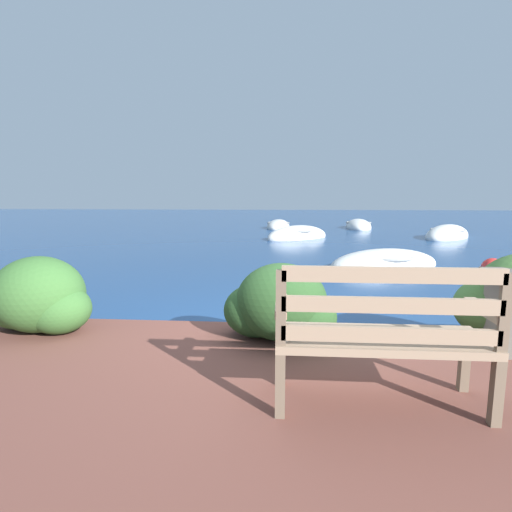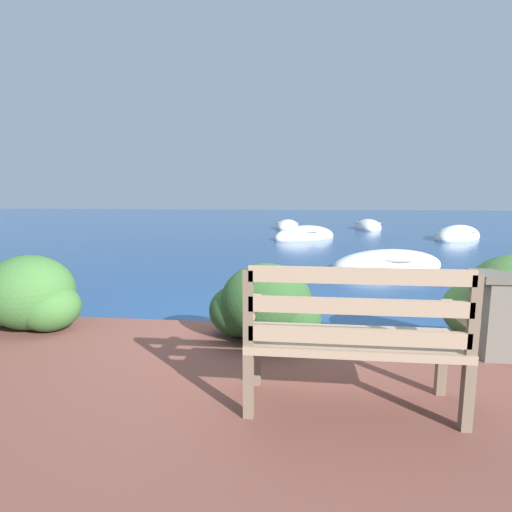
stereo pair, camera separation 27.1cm
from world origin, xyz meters
TOP-DOWN VIEW (x-y plane):
  - ground_plane at (0.00, 0.00)m, footprint 80.00×80.00m
  - park_bench at (0.63, -1.62)m, footprint 1.31×0.48m
  - hedge_clump_far_left at (-2.37, -0.40)m, footprint 1.09×0.78m
  - hedge_clump_left at (-0.01, -0.45)m, footprint 1.05×0.75m
  - rowboat_nearest at (2.16, 4.63)m, footprint 2.81×2.08m
  - rowboat_mid at (0.45, 10.33)m, footprint 2.65×2.39m
  - rowboat_far at (5.93, 11.00)m, footprint 2.71×2.96m
  - rowboat_outer at (-0.33, 14.94)m, footprint 1.32×2.38m
  - rowboat_distant at (3.46, 15.21)m, footprint 1.41×3.01m
  - mooring_buoy at (4.24, 4.31)m, footprint 0.46×0.46m

SIDE VIEW (x-z plane):
  - ground_plane at x=0.00m, z-range 0.00..0.00m
  - rowboat_nearest at x=2.16m, z-range -0.29..0.42m
  - rowboat_outer at x=-0.33m, z-range -0.30..0.43m
  - rowboat_distant at x=3.46m, z-range -0.32..0.46m
  - rowboat_mid at x=0.45m, z-range -0.35..0.50m
  - mooring_buoy at x=4.24m, z-range -0.14..0.28m
  - rowboat_far at x=5.93m, z-range -0.36..0.51m
  - hedge_clump_left at x=-0.01m, z-range 0.17..0.88m
  - hedge_clump_far_left at x=-2.37m, z-range 0.17..0.91m
  - park_bench at x=0.63m, z-range 0.24..1.16m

